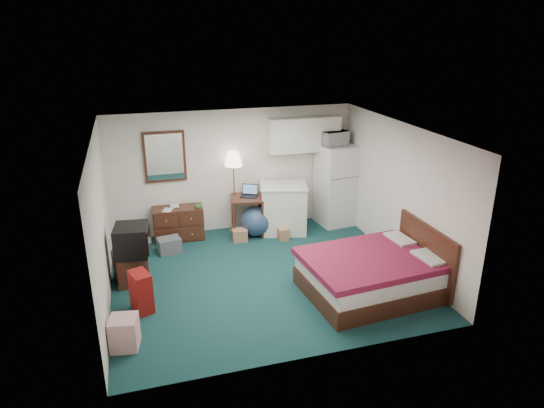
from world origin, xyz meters
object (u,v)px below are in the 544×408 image
object	(u,v)px
tv_stand	(130,268)
desk	(247,215)
suitcase	(141,292)
kitchen_counter	(283,209)
floor_lamp	(234,192)
fridge	(336,185)
dresser	(178,223)
bed	(370,275)

from	to	relation	value
tv_stand	desk	bearing A→B (deg)	20.35
desk	suitcase	world-z (taller)	desk
desk	tv_stand	size ratio (longest dim) A/B	1.46
desk	kitchen_counter	bearing A→B (deg)	1.02
floor_lamp	fridge	distance (m)	2.17
dresser	tv_stand	bearing A→B (deg)	-119.91
dresser	kitchen_counter	world-z (taller)	kitchen_counter
floor_lamp	bed	world-z (taller)	floor_lamp
bed	suitcase	xyz separation A→B (m)	(-3.50, 0.51, -0.00)
dresser	desk	xyz separation A→B (m)	(1.38, -0.13, 0.06)
tv_stand	bed	bearing A→B (deg)	-32.19
kitchen_counter	tv_stand	bearing A→B (deg)	-143.73
floor_lamp	suitcase	distance (m)	3.28
tv_stand	suitcase	xyz separation A→B (m)	(0.14, -0.98, 0.07)
dresser	fridge	bearing A→B (deg)	1.08
fridge	bed	world-z (taller)	fridge
desk	kitchen_counter	world-z (taller)	kitchen_counter
dresser	tv_stand	distance (m)	1.79
desk	tv_stand	world-z (taller)	desk
bed	floor_lamp	bearing A→B (deg)	111.52
kitchen_counter	tv_stand	xyz separation A→B (m)	(-3.08, -1.26, -0.24)
fridge	dresser	bearing A→B (deg)	171.71
floor_lamp	dresser	bearing A→B (deg)	-176.56
floor_lamp	fridge	xyz separation A→B (m)	(2.16, -0.17, 0.01)
suitcase	floor_lamp	bearing A→B (deg)	33.43
bed	dresser	bearing A→B (deg)	127.05
floor_lamp	tv_stand	world-z (taller)	floor_lamp
desk	kitchen_counter	size ratio (longest dim) A/B	0.81
bed	suitcase	world-z (taller)	bed
floor_lamp	desk	size ratio (longest dim) A/B	2.14
kitchen_counter	dresser	bearing A→B (deg)	-172.50
dresser	bed	size ratio (longest dim) A/B	0.49
dresser	bed	world-z (taller)	dresser
floor_lamp	suitcase	xyz separation A→B (m)	(-1.99, -2.55, -0.53)
kitchen_counter	fridge	distance (m)	1.27
desk	suitcase	bearing A→B (deg)	-123.40
kitchen_counter	fridge	size ratio (longest dim) A/B	0.57
floor_lamp	suitcase	bearing A→B (deg)	-127.94
kitchen_counter	bed	bearing A→B (deg)	-64.44
dresser	bed	xyz separation A→B (m)	(2.68, -2.99, -0.02)
floor_lamp	bed	bearing A→B (deg)	-63.65
fridge	tv_stand	distance (m)	4.56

